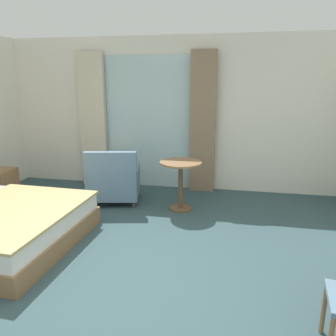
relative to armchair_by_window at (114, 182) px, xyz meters
The scene contains 7 objects.
ground 2.14m from the armchair_by_window, 70.28° to the right, with size 6.52×6.63×0.10m, color #334C51.
wall_back 1.62m from the armchair_by_window, 56.44° to the left, with size 6.12×0.12×2.66m, color white.
balcony_glass_door 1.33m from the armchair_by_window, 72.45° to the left, with size 1.56×0.02×2.34m, color silver.
curtain_panel_left 1.42m from the armchair_by_window, 127.69° to the left, with size 0.48×0.10×2.41m, color beige.
curtain_panel_right 1.81m from the armchair_by_window, 34.12° to the left, with size 0.44×0.10×2.41m, color #897056.
armchair_by_window is the anchor object (origin of this frame).
round_cafe_table 1.12m from the armchair_by_window, ahead, with size 0.63×0.63×0.75m.
Camera 1 is at (1.15, -2.86, 1.91)m, focal length 35.73 mm.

